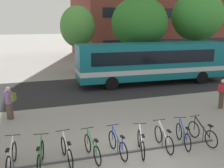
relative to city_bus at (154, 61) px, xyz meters
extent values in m
plane|color=gray|center=(-5.78, -10.19, -1.78)|extent=(200.00, 200.00, 0.00)
cube|color=#232326|center=(-5.78, 0.00, -1.77)|extent=(80.00, 7.20, 0.01)
cube|color=#0F6070|center=(-0.06, 0.00, 0.07)|extent=(12.11, 3.11, 2.70)
cube|color=silver|center=(-0.06, 0.00, -0.58)|extent=(12.13, 3.13, 0.36)
cube|color=black|center=(5.38, -0.25, 1.20)|extent=(1.11, 2.34, 0.40)
cube|color=black|center=(5.91, -0.28, 0.34)|extent=(0.18, 2.19, 1.40)
cube|color=black|center=(-0.30, 1.26, 0.48)|extent=(9.83, 0.52, 0.97)
cube|color=black|center=(-0.42, -1.23, 0.48)|extent=(9.83, 0.52, 0.97)
cylinder|color=black|center=(3.71, 0.98, -1.28)|extent=(1.01, 0.35, 1.00)
cylinder|color=black|center=(3.60, -1.33, -1.28)|extent=(1.01, 0.35, 1.00)
cylinder|color=black|center=(-3.72, 1.33, -1.28)|extent=(1.01, 0.35, 1.00)
cylinder|color=black|center=(-3.83, -0.98, -1.28)|extent=(1.01, 0.35, 1.00)
cube|color=#47474C|center=(-6.97, -9.90, -1.75)|extent=(9.13, 0.45, 0.06)
cylinder|color=#47474C|center=(-10.17, -9.77, -1.43)|extent=(0.04, 0.04, 0.70)
cylinder|color=#47474C|center=(-9.26, -9.81, -1.43)|extent=(0.04, 0.04, 0.70)
cylinder|color=#47474C|center=(-8.34, -9.85, -1.43)|extent=(0.04, 0.04, 0.70)
cylinder|color=#47474C|center=(-7.43, -9.88, -1.43)|extent=(0.04, 0.04, 0.70)
cylinder|color=#47474C|center=(-6.52, -9.92, -1.43)|extent=(0.04, 0.04, 0.70)
cylinder|color=#47474C|center=(-5.60, -9.95, -1.43)|extent=(0.04, 0.04, 0.70)
cylinder|color=#47474C|center=(-4.69, -9.99, -1.43)|extent=(0.04, 0.04, 0.70)
cylinder|color=#47474C|center=(-3.78, -10.03, -1.43)|extent=(0.04, 0.04, 0.70)
cylinder|color=#47474C|center=(-2.87, -10.06, -1.43)|extent=(0.04, 0.04, 0.70)
torus|color=black|center=(-10.15, -9.17, -1.42)|extent=(0.14, 0.70, 0.70)
torus|color=black|center=(-10.29, -10.18, -1.42)|extent=(0.14, 0.70, 0.70)
cube|color=silver|center=(-10.22, -9.66, -1.11)|extent=(0.16, 0.92, 0.58)
cylinder|color=silver|center=(-10.28, -10.08, -1.16)|extent=(0.03, 0.03, 0.55)
cube|color=black|center=(-10.28, -10.08, -0.90)|extent=(0.13, 0.23, 0.05)
cylinder|color=silver|center=(-10.15, -9.19, -1.11)|extent=(0.04, 0.04, 0.65)
cylinder|color=black|center=(-10.15, -9.19, -0.80)|extent=(0.52, 0.10, 0.03)
torus|color=black|center=(-9.20, -9.38, -1.42)|extent=(0.16, 0.70, 0.70)
torus|color=black|center=(-9.37, -10.39, -1.42)|extent=(0.16, 0.70, 0.70)
cube|color=#1E7F38|center=(-9.28, -9.86, -1.11)|extent=(0.19, 0.91, 0.58)
cylinder|color=#1E7F38|center=(-9.35, -10.29, -1.16)|extent=(0.03, 0.03, 0.55)
cube|color=black|center=(-9.35, -10.29, -0.90)|extent=(0.14, 0.23, 0.05)
cylinder|color=#1E7F38|center=(-9.20, -9.40, -1.11)|extent=(0.04, 0.04, 0.65)
cylinder|color=black|center=(-9.20, -9.40, -0.80)|extent=(0.52, 0.11, 0.03)
torus|color=black|center=(-8.44, -9.30, -1.42)|extent=(0.11, 0.71, 0.70)
torus|color=black|center=(-8.34, -10.32, -1.42)|extent=(0.11, 0.71, 0.70)
cube|color=silver|center=(-8.39, -9.79, -1.11)|extent=(0.11, 0.92, 0.58)
cylinder|color=silver|center=(-8.35, -10.22, -1.16)|extent=(0.03, 0.03, 0.55)
cube|color=black|center=(-8.35, -10.22, -0.90)|extent=(0.12, 0.23, 0.05)
cylinder|color=silver|center=(-8.43, -9.32, -1.11)|extent=(0.03, 0.03, 0.65)
cylinder|color=black|center=(-8.43, -9.32, -0.80)|extent=(0.52, 0.07, 0.03)
torus|color=black|center=(-7.54, -9.38, -1.42)|extent=(0.12, 0.70, 0.70)
torus|color=black|center=(-7.43, -10.39, -1.42)|extent=(0.12, 0.70, 0.70)
cube|color=#1E7F38|center=(-7.48, -9.87, -1.11)|extent=(0.13, 0.92, 0.58)
cylinder|color=#1E7F38|center=(-7.44, -10.29, -1.16)|extent=(0.03, 0.03, 0.55)
cube|color=black|center=(-7.44, -10.29, -0.90)|extent=(0.12, 0.23, 0.05)
cylinder|color=#1E7F38|center=(-7.53, -9.40, -1.11)|extent=(0.04, 0.04, 0.65)
cylinder|color=black|center=(-7.53, -9.40, -0.80)|extent=(0.52, 0.08, 0.03)
torus|color=black|center=(-6.56, -9.39, -1.42)|extent=(0.10, 0.71, 0.70)
torus|color=black|center=(-6.48, -10.41, -1.42)|extent=(0.10, 0.71, 0.70)
cube|color=#1E3DB2|center=(-6.52, -9.88, -1.11)|extent=(0.10, 0.92, 0.58)
cylinder|color=#1E3DB2|center=(-6.48, -10.31, -1.16)|extent=(0.03, 0.03, 0.55)
cube|color=black|center=(-6.48, -10.31, -0.90)|extent=(0.12, 0.23, 0.05)
cylinder|color=#1E3DB2|center=(-6.56, -9.41, -1.11)|extent=(0.03, 0.03, 0.65)
cylinder|color=black|center=(-6.56, -9.41, -0.80)|extent=(0.52, 0.07, 0.03)
torus|color=black|center=(-5.50, -9.58, -1.42)|extent=(0.24, 0.69, 0.70)
torus|color=black|center=(-5.79, -10.56, -1.42)|extent=(0.24, 0.69, 0.70)
cube|color=silver|center=(-5.64, -10.05, -1.11)|extent=(0.29, 0.89, 0.58)
cylinder|color=silver|center=(-5.76, -10.46, -1.16)|extent=(0.04, 0.04, 0.55)
cube|color=black|center=(-5.76, -10.46, -0.90)|extent=(0.16, 0.24, 0.05)
cylinder|color=silver|center=(-5.51, -9.60, -1.11)|extent=(0.04, 0.04, 0.65)
cylinder|color=black|center=(-5.51, -9.60, -0.80)|extent=(0.51, 0.17, 0.03)
torus|color=black|center=(-4.61, -9.48, -1.42)|extent=(0.10, 0.71, 0.70)
torus|color=black|center=(-4.68, -10.49, -1.42)|extent=(0.10, 0.71, 0.70)
cube|color=silver|center=(-4.64, -9.96, -1.11)|extent=(0.10, 0.92, 0.58)
cylinder|color=silver|center=(-4.67, -10.39, -1.16)|extent=(0.03, 0.03, 0.55)
cube|color=black|center=(-4.67, -10.39, -0.90)|extent=(0.12, 0.23, 0.05)
cylinder|color=silver|center=(-4.61, -9.50, -1.11)|extent=(0.03, 0.03, 0.65)
cylinder|color=black|center=(-4.61, -9.50, -0.80)|extent=(0.52, 0.07, 0.03)
torus|color=black|center=(-3.65, -9.51, -1.42)|extent=(0.21, 0.69, 0.70)
torus|color=black|center=(-3.90, -10.50, -1.42)|extent=(0.21, 0.69, 0.70)
cube|color=#1E3DB2|center=(-3.77, -9.98, -1.11)|extent=(0.25, 0.90, 0.58)
cylinder|color=#1E3DB2|center=(-3.87, -10.40, -1.16)|extent=(0.04, 0.04, 0.55)
cube|color=black|center=(-3.87, -10.40, -0.90)|extent=(0.15, 0.24, 0.05)
cylinder|color=#1E3DB2|center=(-3.66, -9.53, -1.11)|extent=(0.04, 0.04, 0.65)
cylinder|color=black|center=(-3.66, -9.53, -0.80)|extent=(0.51, 0.15, 0.03)
torus|color=black|center=(-2.94, -9.53, -1.42)|extent=(0.10, 0.71, 0.70)
torus|color=black|center=(-2.86, -10.55, -1.42)|extent=(0.10, 0.71, 0.70)
cube|color=black|center=(-2.90, -10.02, -1.11)|extent=(0.10, 0.92, 0.58)
cylinder|color=black|center=(-2.87, -10.45, -1.16)|extent=(0.03, 0.03, 0.55)
cube|color=black|center=(-2.87, -10.45, -0.90)|extent=(0.12, 0.23, 0.05)
cylinder|color=black|center=(-2.94, -9.55, -1.11)|extent=(0.03, 0.03, 0.65)
cylinder|color=black|center=(-2.94, -9.55, -0.80)|extent=(0.52, 0.07, 0.03)
cube|color=#47382D|center=(0.84, -6.77, -1.32)|extent=(0.33, 0.31, 0.91)
cylinder|color=#333338|center=(0.84, -6.77, -0.58)|extent=(0.47, 0.47, 0.57)
sphere|color=beige|center=(0.84, -6.77, -0.19)|extent=(0.22, 0.22, 0.22)
cube|color=#B21E23|center=(0.62, -6.90, -0.55)|extent=(0.30, 0.33, 0.40)
cube|color=#47382D|center=(-10.51, -4.81, -1.36)|extent=(0.32, 0.30, 0.83)
cylinder|color=#7F4C93|center=(-10.51, -4.81, -0.63)|extent=(0.46, 0.46, 0.64)
sphere|color=tan|center=(-10.51, -4.81, -0.20)|extent=(0.22, 0.22, 0.22)
cube|color=#56602D|center=(-10.29, -4.94, -0.59)|extent=(0.29, 0.33, 0.40)
cylinder|color=brown|center=(0.53, 4.16, -0.39)|extent=(0.32, 0.32, 2.77)
ellipsoid|color=#2D7028|center=(0.53, 4.16, 2.97)|extent=(5.16, 5.16, 4.65)
cylinder|color=brown|center=(6.56, 3.90, -0.11)|extent=(0.32, 0.32, 3.33)
ellipsoid|color=#388433|center=(6.56, 3.90, 3.58)|extent=(4.94, 4.94, 4.78)
cylinder|color=brown|center=(-4.88, 5.96, -0.39)|extent=(0.32, 0.32, 2.78)
ellipsoid|color=#4C8E3D|center=(-4.88, 5.96, 2.62)|extent=(3.21, 3.21, 3.79)
cube|color=black|center=(9.15, 10.43, 0.41)|extent=(20.57, 0.06, 1.10)
cube|color=black|center=(9.15, 10.43, 4.05)|extent=(20.57, 0.06, 1.10)
camera|label=1|loc=(-9.44, -18.14, 3.05)|focal=41.30mm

